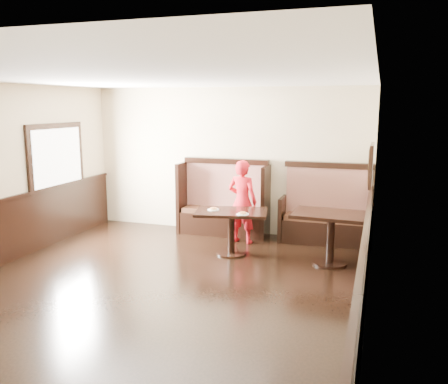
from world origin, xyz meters
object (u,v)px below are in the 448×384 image
at_px(table_main, 231,221).
at_px(child, 242,202).
at_px(table_neighbor, 331,226).
at_px(booth_neighbor, 326,216).
at_px(booth_main, 224,207).

bearing_deg(table_main, child, 80.08).
relative_size(table_main, table_neighbor, 1.06).
height_order(table_neighbor, child, child).
distance_m(booth_neighbor, child, 1.55).
height_order(booth_main, booth_neighbor, same).
distance_m(booth_main, table_main, 1.33).
relative_size(table_main, child, 0.85).
distance_m(table_main, child, 0.75).
bearing_deg(child, booth_neighbor, -152.44).
bearing_deg(table_main, booth_main, 101.96).
relative_size(table_neighbor, child, 0.81).
bearing_deg(booth_neighbor, table_neighbor, -80.58).
xyz_separation_m(table_main, child, (-0.02, 0.73, 0.18)).
bearing_deg(table_neighbor, booth_main, 154.08).
xyz_separation_m(booth_main, table_main, (0.53, -1.22, 0.04)).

